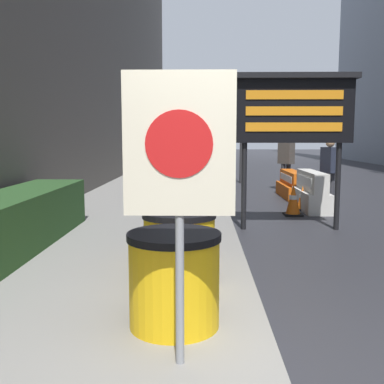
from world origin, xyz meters
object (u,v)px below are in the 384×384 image
Objects in this scene: barrel_drum_foreground at (174,279)px; traffic_cone_mid at (293,200)px; message_board at (293,111)px; traffic_cone_near at (302,198)px; jersey_barrier_orange_far at (292,186)px; barrel_drum_middle at (179,249)px; pedestrian_worker at (329,166)px; jersey_barrier_white at (311,193)px; barrel_drum_back at (175,229)px; traffic_light_near_curb at (242,108)px; warning_sign at (179,162)px; pedestrian_passerby at (286,158)px.

barrel_drum_foreground is 1.13× the size of traffic_cone_mid.
message_board is 3.08m from traffic_cone_near.
jersey_barrier_orange_far is 3.11m from traffic_cone_mid.
barrel_drum_middle is (-0.01, 1.04, 0.00)m from barrel_drum_foreground.
barrel_drum_middle is 0.47× the size of pedestrian_worker.
barrel_drum_back is at bearing -120.62° from jersey_barrier_white.
jersey_barrier_white is 0.26m from traffic_cone_near.
jersey_barrier_orange_far is (2.86, 9.39, -0.23)m from barrel_drum_foreground.
jersey_barrier_orange_far is at bearing 84.45° from traffic_cone_near.
traffic_light_near_curb reaches higher than barrel_drum_middle.
traffic_cone_near is at bearing 71.62° from warning_sign.
warning_sign is (0.08, -0.65, 1.01)m from barrel_drum_foreground.
message_board reaches higher than barrel_drum_back.
traffic_cone_mid is at bearing -126.88° from jersey_barrier_white.
pedestrian_passerby is at bearing 88.62° from jersey_barrier_white.
pedestrian_worker is at bearing 63.28° from message_board.
traffic_light_near_curb is (-1.15, 3.88, 2.46)m from jersey_barrier_orange_far.
barrel_drum_middle is 7.81m from pedestrian_worker.
traffic_cone_mid is (-0.59, -0.79, -0.06)m from jersey_barrier_white.
barrel_drum_back is at bearing 96.16° from barrel_drum_middle.
traffic_cone_near is at bearing 61.03° from barrel_drum_back.
barrel_drum_middle is at bearing -113.31° from traffic_cone_mid.
traffic_light_near_curb is at bearing 82.63° from barrel_drum_foreground.
warning_sign is 0.52× the size of traffic_light_near_curb.
barrel_drum_back is 9.43m from pedestrian_passerby.
jersey_barrier_white is at bearing 70.27° from warning_sign.
traffic_light_near_curb is at bearing 106.46° from jersey_barrier_orange_far.
jersey_barrier_orange_far is at bearing -175.99° from pedestrian_worker.
pedestrian_passerby is (1.24, -2.30, -1.72)m from traffic_light_near_curb.
jersey_barrier_orange_far reaches higher than traffic_cone_near.
pedestrian_worker is (1.25, 1.66, 0.66)m from traffic_cone_mid.
barrel_drum_foreground is at bearing -44.89° from pedestrian_worker.
traffic_cone_mid is at bearing 130.36° from pedestrian_passerby.
message_board is (1.91, 3.74, 1.65)m from barrel_drum_middle.
barrel_drum_foreground is at bearing -111.91° from jersey_barrier_white.
barrel_drum_middle is at bearing -117.02° from message_board.
traffic_cone_mid is 2.18m from pedestrian_worker.
jersey_barrier_orange_far is 0.55× the size of traffic_light_near_curb.
barrel_drum_back is at bearing -119.35° from traffic_cone_mid.
traffic_cone_near is 4.00m from pedestrian_passerby.
traffic_light_near_curb is at bearing 83.29° from warning_sign.
message_board reaches higher than jersey_barrier_orange_far.
traffic_cone_mid is 4.75m from pedestrian_passerby.
barrel_drum_middle reaches higher than traffic_cone_mid.
barrel_drum_back is 0.21× the size of traffic_light_near_curb.
barrel_drum_foreground is 2.08m from barrel_drum_back.
message_board is 1.37× the size of jersey_barrier_orange_far.
traffic_light_near_curb is (1.73, 12.23, 2.22)m from barrel_drum_middle.
warning_sign is 14.07m from traffic_light_near_curb.
warning_sign is 1.18× the size of pedestrian_worker.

